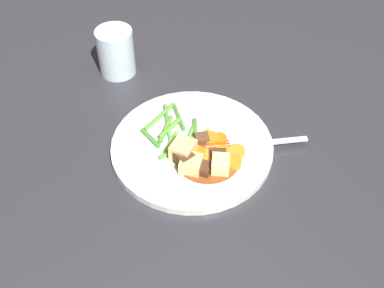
# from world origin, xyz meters

# --- Properties ---
(ground_plane) EXTENTS (3.00, 3.00, 0.00)m
(ground_plane) POSITION_xyz_m (0.00, 0.00, 0.00)
(ground_plane) COLOR #2D2D33
(dinner_plate) EXTENTS (0.27, 0.27, 0.01)m
(dinner_plate) POSITION_xyz_m (0.00, 0.00, 0.01)
(dinner_plate) COLOR white
(dinner_plate) RESTS_ON ground_plane
(stew_sauce) EXTENTS (0.11, 0.11, 0.00)m
(stew_sauce) POSITION_xyz_m (0.04, 0.01, 0.01)
(stew_sauce) COLOR brown
(stew_sauce) RESTS_ON dinner_plate
(carrot_slice_0) EXTENTS (0.04, 0.04, 0.01)m
(carrot_slice_0) POSITION_xyz_m (0.04, -0.00, 0.02)
(carrot_slice_0) COLOR orange
(carrot_slice_0) RESTS_ON dinner_plate
(carrot_slice_1) EXTENTS (0.03, 0.03, 0.01)m
(carrot_slice_1) POSITION_xyz_m (0.02, 0.04, 0.02)
(carrot_slice_1) COLOR orange
(carrot_slice_1) RESTS_ON dinner_plate
(carrot_slice_2) EXTENTS (0.04, 0.04, 0.01)m
(carrot_slice_2) POSITION_xyz_m (0.07, 0.03, 0.02)
(carrot_slice_2) COLOR orange
(carrot_slice_2) RESTS_ON dinner_plate
(carrot_slice_3) EXTENTS (0.04, 0.04, 0.01)m
(carrot_slice_3) POSITION_xyz_m (0.01, 0.03, 0.02)
(carrot_slice_3) COLOR orange
(carrot_slice_3) RESTS_ON dinner_plate
(carrot_slice_4) EXTENTS (0.03, 0.03, 0.01)m
(carrot_slice_4) POSITION_xyz_m (0.05, 0.03, 0.02)
(carrot_slice_4) COLOR orange
(carrot_slice_4) RESTS_ON dinner_plate
(carrot_slice_5) EXTENTS (0.04, 0.04, 0.01)m
(carrot_slice_5) POSITION_xyz_m (0.03, -0.01, 0.02)
(carrot_slice_5) COLOR orange
(carrot_slice_5) RESTS_ON dinner_plate
(carrot_slice_6) EXTENTS (0.04, 0.04, 0.01)m
(carrot_slice_6) POSITION_xyz_m (0.06, 0.05, 0.02)
(carrot_slice_6) COLOR orange
(carrot_slice_6) RESTS_ON dinner_plate
(potato_chunk_0) EXTENTS (0.05, 0.05, 0.03)m
(potato_chunk_0) POSITION_xyz_m (0.02, -0.03, 0.03)
(potato_chunk_0) COLOR #E5CC7A
(potato_chunk_0) RESTS_ON dinner_plate
(potato_chunk_1) EXTENTS (0.05, 0.05, 0.02)m
(potato_chunk_1) POSITION_xyz_m (0.05, -0.03, 0.03)
(potato_chunk_1) COLOR #E5CC7A
(potato_chunk_1) RESTS_ON dinner_plate
(potato_chunk_2) EXTENTS (0.04, 0.04, 0.03)m
(potato_chunk_2) POSITION_xyz_m (0.07, 0.01, 0.03)
(potato_chunk_2) COLOR #EAD68C
(potato_chunk_2) RESTS_ON dinner_plate
(meat_chunk_0) EXTENTS (0.04, 0.03, 0.02)m
(meat_chunk_0) POSITION_xyz_m (0.03, -0.03, 0.03)
(meat_chunk_0) COLOR #4C2B19
(meat_chunk_0) RESTS_ON dinner_plate
(meat_chunk_1) EXTENTS (0.03, 0.03, 0.01)m
(meat_chunk_1) POSITION_xyz_m (0.01, 0.02, 0.02)
(meat_chunk_1) COLOR brown
(meat_chunk_1) RESTS_ON dinner_plate
(meat_chunk_2) EXTENTS (0.03, 0.03, 0.02)m
(meat_chunk_2) POSITION_xyz_m (0.05, 0.02, 0.02)
(meat_chunk_2) COLOR #4C2B19
(meat_chunk_2) RESTS_ON dinner_plate
(meat_chunk_3) EXTENTS (0.03, 0.03, 0.02)m
(meat_chunk_3) POSITION_xyz_m (0.06, -0.01, 0.02)
(meat_chunk_3) COLOR #4C2B19
(meat_chunk_3) RESTS_ON dinner_plate
(green_bean_0) EXTENTS (0.06, 0.03, 0.01)m
(green_bean_0) POSITION_xyz_m (-0.03, -0.03, 0.02)
(green_bean_0) COLOR #66AD42
(green_bean_0) RESTS_ON dinner_plate
(green_bean_1) EXTENTS (0.02, 0.08, 0.01)m
(green_bean_1) POSITION_xyz_m (-0.00, -0.02, 0.02)
(green_bean_1) COLOR #4C8E33
(green_bean_1) RESTS_ON dinner_plate
(green_bean_2) EXTENTS (0.05, 0.03, 0.01)m
(green_bean_2) POSITION_xyz_m (-0.08, -0.01, 0.02)
(green_bean_2) COLOR #599E38
(green_bean_2) RESTS_ON dinner_plate
(green_bean_3) EXTENTS (0.05, 0.05, 0.01)m
(green_bean_3) POSITION_xyz_m (-0.01, -0.00, 0.02)
(green_bean_3) COLOR #66AD42
(green_bean_3) RESTS_ON dinner_plate
(green_bean_4) EXTENTS (0.02, 0.07, 0.01)m
(green_bean_4) POSITION_xyz_m (-0.01, 0.01, 0.02)
(green_bean_4) COLOR #599E38
(green_bean_4) RESTS_ON dinner_plate
(green_bean_5) EXTENTS (0.04, 0.08, 0.01)m
(green_bean_5) POSITION_xyz_m (-0.08, -0.02, 0.02)
(green_bean_5) COLOR #599E38
(green_bean_5) RESTS_ON dinner_plate
(green_bean_6) EXTENTS (0.05, 0.05, 0.01)m
(green_bean_6) POSITION_xyz_m (-0.05, -0.02, 0.02)
(green_bean_6) COLOR #599E38
(green_bean_6) RESTS_ON dinner_plate
(green_bean_7) EXTENTS (0.05, 0.02, 0.01)m
(green_bean_7) POSITION_xyz_m (-0.04, -0.06, 0.02)
(green_bean_7) COLOR #4C8E33
(green_bean_7) RESTS_ON dinner_plate
(green_bean_8) EXTENTS (0.04, 0.04, 0.01)m
(green_bean_8) POSITION_xyz_m (-0.02, -0.03, 0.02)
(green_bean_8) COLOR #66AD42
(green_bean_8) RESTS_ON dinner_plate
(green_bean_9) EXTENTS (0.03, 0.05, 0.01)m
(green_bean_9) POSITION_xyz_m (-0.05, -0.02, 0.02)
(green_bean_9) COLOR #599E38
(green_bean_9) RESTS_ON dinner_plate
(green_bean_10) EXTENTS (0.07, 0.04, 0.01)m
(green_bean_10) POSITION_xyz_m (-0.01, 0.01, 0.02)
(green_bean_10) COLOR #4C8E33
(green_bean_10) RESTS_ON dinner_plate
(green_bean_11) EXTENTS (0.07, 0.02, 0.01)m
(green_bean_11) POSITION_xyz_m (-0.07, 0.01, 0.02)
(green_bean_11) COLOR #4C8E33
(green_bean_11) RESTS_ON dinner_plate
(fork) EXTENTS (0.08, 0.17, 0.00)m
(fork) POSITION_xyz_m (0.05, 0.09, 0.01)
(fork) COLOR silver
(fork) RESTS_ON dinner_plate
(water_glass) EXTENTS (0.07, 0.07, 0.09)m
(water_glass) POSITION_xyz_m (-0.26, -0.02, 0.05)
(water_glass) COLOR silver
(water_glass) RESTS_ON ground_plane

